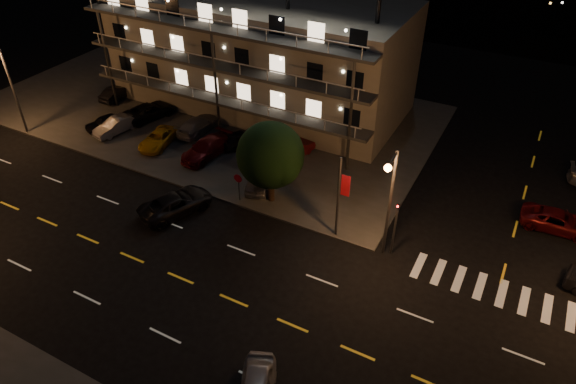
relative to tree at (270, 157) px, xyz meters
The scene contains 21 objects.
ground 10.58m from the tree, 84.52° to the right, with size 140.00×140.00×0.00m, color black.
curb_nw 17.05m from the tree, 141.92° to the left, with size 44.00×24.00×0.15m, color #343432.
motel 16.80m from the tree, 122.53° to the left, with size 28.00×13.80×18.10m.
streetlight_nw 25.15m from the tree, behind, with size 0.44×1.92×8.00m.
streetlight_nc 9.66m from the tree, 10.96° to the right, with size 0.44×1.92×8.00m.
signal_nw 10.11m from the tree, ahead, with size 0.20×0.27×4.60m.
banner_north 6.20m from the tree, 12.76° to the right, with size 0.83×0.16×6.40m.
stop_sign 3.28m from the tree, 149.96° to the right, with size 0.91×0.11×2.61m.
tree is the anchor object (origin of this frame).
lot_car_0 19.52m from the tree, behind, with size 1.47×3.64×1.24m, color black.
lot_car_1 18.04m from the tree, behind, with size 1.47×4.22×1.39m, color gray.
lot_car_2 13.34m from the tree, 169.53° to the left, with size 2.03×4.40×1.22m, color gold.
lot_car_3 8.96m from the tree, 160.08° to the left, with size 2.09×5.15×1.49m, color #570C11.
lot_car_4 3.72m from the tree, 141.38° to the left, with size 1.80×4.46×1.52m, color gray.
lot_car_5 23.93m from the tree, 161.01° to the left, with size 1.45×4.15×1.37m, color black.
lot_car_6 18.15m from the tree, 160.41° to the left, with size 2.35×5.11×1.42m, color black.
lot_car_7 12.94m from the tree, 151.76° to the left, with size 2.00×4.91×1.43m, color gray.
lot_car_8 9.18m from the tree, 137.51° to the left, with size 1.60×3.99×1.36m, color black.
lot_car_9 6.87m from the tree, 101.13° to the left, with size 1.56×4.47×1.47m, color #570C11.
side_car_1 20.81m from the tree, 18.83° to the left, with size 2.32×5.02×1.40m, color #570C11.
road_car_west 7.72m from the tree, 141.27° to the right, with size 2.53×5.49×1.52m, color black.
Camera 1 is at (14.81, -17.15, 23.50)m, focal length 32.00 mm.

